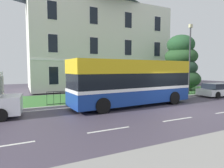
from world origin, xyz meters
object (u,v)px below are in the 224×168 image
litter_bin (175,88)px  evergreen_tree (180,65)px  parked_hatchback_01 (219,90)px  street_lamp_post (190,54)px  single_decker_bus (133,82)px  georgian_townhouse (97,42)px

litter_bin → evergreen_tree: bearing=38.3°
parked_hatchback_01 → street_lamp_post: 4.57m
single_decker_bus → litter_bin: 7.53m
street_lamp_post → litter_bin: size_ratio=6.37×
georgian_townhouse → street_lamp_post: size_ratio=2.57×
parked_hatchback_01 → litter_bin: parked_hatchback_01 is taller
single_decker_bus → georgian_townhouse: bearing=75.0°
litter_bin → parked_hatchback_01: bearing=-37.8°
evergreen_tree → parked_hatchback_01: size_ratio=1.49×
georgian_townhouse → evergreen_tree: (7.65, -8.05, -3.38)m
evergreen_tree → street_lamp_post: (-1.45, -2.67, 1.12)m
georgian_townhouse → litter_bin: size_ratio=16.35×
georgian_townhouse → litter_bin: georgian_townhouse is taller
georgian_townhouse → parked_hatchback_01: 16.31m
street_lamp_post → georgian_townhouse: bearing=120.0°
evergreen_tree → litter_bin: bearing=-141.7°
single_decker_bus → street_lamp_post: size_ratio=1.30×
single_decker_bus → evergreen_tree: bearing=24.3°
evergreen_tree → georgian_townhouse: bearing=133.5°
parked_hatchback_01 → litter_bin: size_ratio=3.94×
evergreen_tree → litter_bin: (-3.36, -2.66, -2.39)m
parked_hatchback_01 → street_lamp_post: (-1.34, 2.52, 3.58)m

